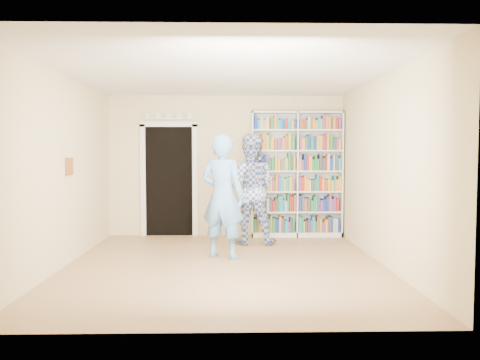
# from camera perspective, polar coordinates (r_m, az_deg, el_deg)

# --- Properties ---
(floor) EXTENTS (5.00, 5.00, 0.00)m
(floor) POSITION_cam_1_polar(r_m,az_deg,el_deg) (6.74, -1.87, -10.36)
(floor) COLOR #A47B4F
(floor) RESTS_ON ground
(ceiling) EXTENTS (5.00, 5.00, 0.00)m
(ceiling) POSITION_cam_1_polar(r_m,az_deg,el_deg) (6.65, -1.91, 12.88)
(ceiling) COLOR white
(ceiling) RESTS_ON wall_back
(wall_back) EXTENTS (4.50, 0.00, 4.50)m
(wall_back) POSITION_cam_1_polar(r_m,az_deg,el_deg) (9.06, -1.71, 1.74)
(wall_back) COLOR beige
(wall_back) RESTS_ON floor
(wall_left) EXTENTS (0.00, 5.00, 5.00)m
(wall_left) POSITION_cam_1_polar(r_m,az_deg,el_deg) (6.96, -20.75, 1.09)
(wall_left) COLOR beige
(wall_left) RESTS_ON floor
(wall_right) EXTENTS (0.00, 5.00, 5.00)m
(wall_right) POSITION_cam_1_polar(r_m,az_deg,el_deg) (6.91, 17.12, 1.14)
(wall_right) COLOR beige
(wall_right) RESTS_ON floor
(bookshelf) EXTENTS (1.73, 0.32, 2.38)m
(bookshelf) POSITION_cam_1_polar(r_m,az_deg,el_deg) (9.00, 6.92, 0.76)
(bookshelf) COLOR white
(bookshelf) RESTS_ON floor
(doorway) EXTENTS (1.10, 0.08, 2.43)m
(doorway) POSITION_cam_1_polar(r_m,az_deg,el_deg) (9.12, -8.64, 0.64)
(doorway) COLOR black
(doorway) RESTS_ON floor
(wall_art) EXTENTS (0.03, 0.25, 0.25)m
(wall_art) POSITION_cam_1_polar(r_m,az_deg,el_deg) (7.14, -20.08, 1.55)
(wall_art) COLOR brown
(wall_art) RESTS_ON wall_left
(man_blue) EXTENTS (0.80, 0.68, 1.88)m
(man_blue) POSITION_cam_1_polar(r_m,az_deg,el_deg) (7.07, -2.14, -2.02)
(man_blue) COLOR #639FDC
(man_blue) RESTS_ON floor
(man_plaid) EXTENTS (1.00, 0.81, 1.93)m
(man_plaid) POSITION_cam_1_polar(r_m,az_deg,el_deg) (8.20, 1.21, -1.11)
(man_plaid) COLOR #34529F
(man_plaid) RESTS_ON floor
(paper_sheet) EXTENTS (0.21, 0.02, 0.30)m
(paper_sheet) POSITION_cam_1_polar(r_m,az_deg,el_deg) (7.99, 1.85, -1.00)
(paper_sheet) COLOR white
(paper_sheet) RESTS_ON man_plaid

